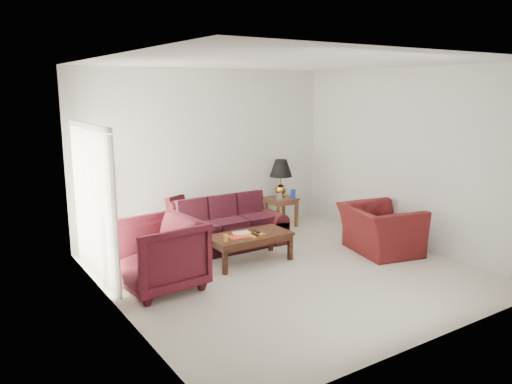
% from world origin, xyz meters
% --- Properties ---
extents(floor, '(5.00, 5.00, 0.00)m').
position_xyz_m(floor, '(0.00, 0.00, 0.00)').
color(floor, beige).
rests_on(floor, ground).
extents(blinds, '(0.10, 2.00, 2.16)m').
position_xyz_m(blinds, '(-2.42, 1.30, 1.08)').
color(blinds, silver).
rests_on(blinds, ground).
extents(sofa, '(2.07, 0.99, 0.83)m').
position_xyz_m(sofa, '(-0.19, 1.44, 0.41)').
color(sofa, black).
rests_on(sofa, ground).
extents(throw_pillow, '(0.43, 0.34, 0.40)m').
position_xyz_m(throw_pillow, '(-0.81, 2.08, 0.66)').
color(throw_pillow, black).
rests_on(throw_pillow, sofa).
extents(end_table, '(0.57, 0.57, 0.57)m').
position_xyz_m(end_table, '(1.38, 2.07, 0.29)').
color(end_table, brown).
rests_on(end_table, ground).
extents(table_lamp, '(0.56, 0.56, 0.74)m').
position_xyz_m(table_lamp, '(1.42, 2.14, 0.94)').
color(table_lamp, '#B07D37').
rests_on(table_lamp, end_table).
extents(clock, '(0.13, 0.05, 0.13)m').
position_xyz_m(clock, '(1.23, 1.95, 0.63)').
color(clock, '#AFB0B4').
rests_on(clock, end_table).
extents(blue_canister, '(0.14, 0.14, 0.17)m').
position_xyz_m(blue_canister, '(1.54, 1.91, 0.65)').
color(blue_canister, '#182AA2').
rests_on(blue_canister, end_table).
extents(picture_frame, '(0.16, 0.17, 0.05)m').
position_xyz_m(picture_frame, '(1.25, 2.27, 0.64)').
color(picture_frame, '#BBBBC0').
rests_on(picture_frame, end_table).
extents(floor_lamp, '(0.32, 0.32, 1.57)m').
position_xyz_m(floor_lamp, '(-1.94, 2.20, 0.78)').
color(floor_lamp, silver).
rests_on(floor_lamp, ground).
extents(armchair_left, '(1.15, 1.12, 0.96)m').
position_xyz_m(armchair_left, '(-1.84, 0.42, 0.48)').
color(armchair_left, '#400E17').
rests_on(armchair_left, ground).
extents(armchair_right, '(1.28, 1.39, 0.77)m').
position_xyz_m(armchair_right, '(1.81, -0.11, 0.39)').
color(armchair_right, '#481012').
rests_on(armchair_right, ground).
extents(coffee_table, '(1.36, 0.82, 0.45)m').
position_xyz_m(coffee_table, '(-0.25, 0.66, 0.22)').
color(coffee_table, black).
rests_on(coffee_table, ground).
extents(magazine_red, '(0.26, 0.20, 0.01)m').
position_xyz_m(magazine_red, '(-0.48, 0.61, 0.46)').
color(magazine_red, red).
rests_on(magazine_red, coffee_table).
extents(magazine_white, '(0.28, 0.22, 0.01)m').
position_xyz_m(magazine_white, '(-0.32, 0.74, 0.46)').
color(magazine_white, silver).
rests_on(magazine_white, coffee_table).
extents(magazine_orange, '(0.31, 0.26, 0.01)m').
position_xyz_m(magazine_orange, '(-0.19, 0.56, 0.46)').
color(magazine_orange, '#C86917').
rests_on(magazine_orange, coffee_table).
extents(remote_a, '(0.05, 0.17, 0.02)m').
position_xyz_m(remote_a, '(-0.23, 0.51, 0.48)').
color(remote_a, black).
rests_on(remote_a, coffee_table).
extents(remote_b, '(0.08, 0.18, 0.02)m').
position_xyz_m(remote_b, '(-0.13, 0.63, 0.48)').
color(remote_b, black).
rests_on(remote_b, coffee_table).
extents(yellow_glass, '(0.09, 0.09, 0.11)m').
position_xyz_m(yellow_glass, '(-0.75, 0.51, 0.51)').
color(yellow_glass, gold).
rests_on(yellow_glass, coffee_table).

